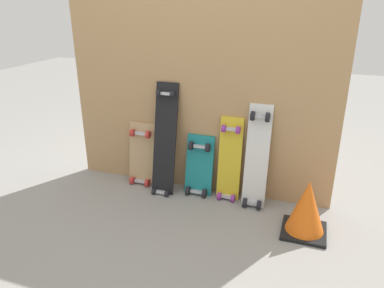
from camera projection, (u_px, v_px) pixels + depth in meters
name	position (u px, v px, depth m)	size (l,w,h in m)	color
ground_plane	(195.00, 190.00, 3.14)	(12.00, 12.00, 0.00)	gray
plywood_wall_panel	(198.00, 96.00, 2.90)	(2.18, 0.04, 1.61)	tan
skateboard_natural	(142.00, 157.00, 3.19)	(0.24, 0.15, 0.61)	tan
skateboard_black	(165.00, 144.00, 3.00)	(0.19, 0.25, 0.98)	black
skateboard_teal	(199.00, 169.00, 3.02)	(0.23, 0.18, 0.55)	#197A7F
skateboard_yellow	(229.00, 163.00, 2.92)	(0.18, 0.16, 0.74)	gold
skateboard_white	(256.00, 160.00, 2.81)	(0.18, 0.22, 0.86)	silver
traffic_cone	(307.00, 208.00, 2.50)	(0.30, 0.30, 0.40)	black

